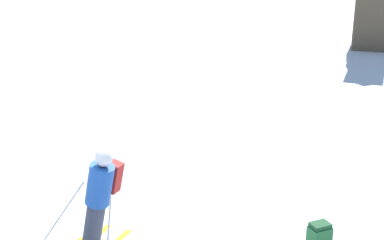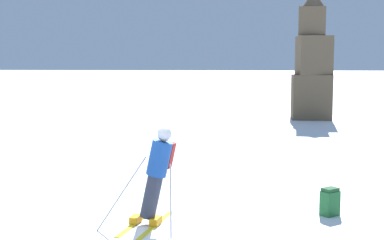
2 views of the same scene
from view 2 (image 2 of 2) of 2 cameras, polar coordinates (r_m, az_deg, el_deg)
The scene contains 4 objects.
ground_plane at distance 9.22m, azimuth -5.45°, elevation -10.99°, with size 300.00×300.00×0.00m, color white.
skier at distance 8.93m, azimuth -3.72°, elevation -5.37°, with size 1.27×1.64×1.71m.
rock_pillar at distance 25.80m, azimuth 12.71°, elevation 5.66°, with size 1.80×1.58×6.00m.
spare_backpack at distance 9.90m, azimuth 14.50°, elevation -8.47°, with size 0.37×0.36×0.50m.
Camera 2 is at (1.83, -8.61, 2.73)m, focal length 50.00 mm.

